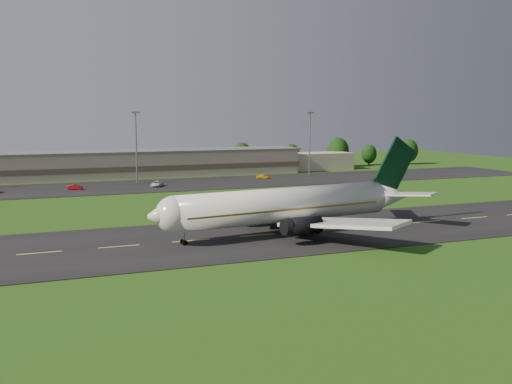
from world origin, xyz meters
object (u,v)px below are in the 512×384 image
object	(u,v)px
service_vehicle_c	(157,184)
terminal	(133,164)
airliner	(289,205)
service_vehicle_d	(263,177)
light_mast_centre	(136,138)
service_vehicle_b	(75,187)
light_mast_east	(310,136)

from	to	relation	value
service_vehicle_c	terminal	bearing A→B (deg)	121.13
airliner	service_vehicle_d	distance (m)	80.41
service_vehicle_c	service_vehicle_d	size ratio (longest dim) A/B	1.28
terminal	light_mast_centre	distance (m)	18.45
light_mast_centre	service_vehicle_b	xyz separation A→B (m)	(-17.78, -10.08, -11.99)
airliner	service_vehicle_d	size ratio (longest dim) A/B	12.57
service_vehicle_b	service_vehicle_c	bearing A→B (deg)	-80.16
light_mast_east	service_vehicle_c	xyz separation A→B (m)	(-51.55, -11.17, -11.91)
terminal	service_vehicle_d	bearing A→B (deg)	-29.15
airliner	light_mast_centre	distance (m)	81.11
service_vehicle_b	service_vehicle_c	size ratio (longest dim) A/B	0.76
light_mast_east	light_mast_centre	bearing A→B (deg)	180.00
service_vehicle_b	service_vehicle_d	world-z (taller)	service_vehicle_b
airliner	terminal	world-z (taller)	airliner
airliner	service_vehicle_c	xyz separation A→B (m)	(-8.03, 68.72, -3.84)
light_mast_east	service_vehicle_d	xyz separation A→B (m)	(-17.66, -3.86, -12.05)
light_mast_centre	service_vehicle_d	world-z (taller)	light_mast_centre
service_vehicle_d	service_vehicle_c	bearing A→B (deg)	130.53
service_vehicle_c	service_vehicle_d	distance (m)	34.67
airliner	light_mast_east	world-z (taller)	light_mast_east
light_mast_centre	terminal	bearing A→B (deg)	85.05
terminal	service_vehicle_b	bearing A→B (deg)	-126.14
airliner	light_mast_centre	xyz separation A→B (m)	(-11.48, 79.89, 8.08)
service_vehicle_c	service_vehicle_d	bearing A→B (deg)	39.01
service_vehicle_b	terminal	bearing A→B (deg)	-23.38
service_vehicle_b	service_vehicle_c	xyz separation A→B (m)	(21.23, -1.09, 0.07)
light_mast_centre	service_vehicle_c	bearing A→B (deg)	-72.81
service_vehicle_d	light_mast_east	bearing A→B (deg)	-49.31
terminal	light_mast_centre	bearing A→B (deg)	-94.95
airliner	service_vehicle_d	xyz separation A→B (m)	(25.86, 76.03, -3.97)
light_mast_east	service_vehicle_c	distance (m)	54.07
airliner	terminal	bearing A→B (deg)	88.61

